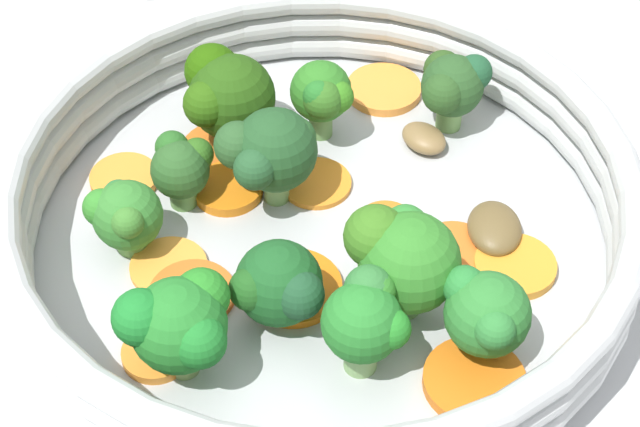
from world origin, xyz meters
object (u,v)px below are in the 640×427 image
Objects in this scene: carrot_slice_13 at (455,249)px; broccoli_floret_7 at (124,215)px; broccoli_floret_4 at (226,94)px; broccoli_floret_6 at (179,323)px; mushroom_piece_1 at (424,138)px; carrot_slice_0 at (124,179)px; carrot_slice_12 at (316,183)px; carrot_slice_2 at (262,160)px; broccoli_floret_9 at (366,317)px; carrot_slice_11 at (384,89)px; broccoli_floret_0 at (399,257)px; carrot_slice_6 at (169,267)px; carrot_slice_10 at (474,381)px; carrot_slice_1 at (222,152)px; carrot_slice_9 at (386,224)px; broccoli_floret_3 at (279,286)px; mushroom_piece_0 at (494,228)px; skillet at (320,247)px; carrot_slice_7 at (192,294)px; broccoli_floret_10 at (265,154)px; carrot_slice_3 at (515,266)px; broccoli_floret_2 at (323,95)px; broccoli_floret_1 at (181,165)px; carrot_slice_8 at (293,287)px; carrot_slice_4 at (156,353)px; broccoli_floret_5 at (486,314)px; carrot_slice_5 at (228,189)px; broccoli_floret_8 at (452,85)px.

broccoli_floret_7 is (0.10, 0.12, 0.02)m from carrot_slice_13.
broccoli_floret_6 is at bearing 135.73° from broccoli_floret_4.
carrot_slice_0 is at bearing 59.56° from mushroom_piece_1.
carrot_slice_0 is 0.10m from carrot_slice_12.
carrot_slice_2 is 0.97× the size of carrot_slice_13.
carrot_slice_12 is 0.75× the size of broccoli_floret_9.
carrot_slice_11 is 1.08× the size of broccoli_floret_7.
carrot_slice_13 is 0.05m from broccoli_floret_0.
carrot_slice_6 is 0.83× the size of carrot_slice_10.
carrot_slice_1 and carrot_slice_9 have the same top height.
carrot_slice_0 is 0.12m from broccoli_floret_3.
carrot_slice_9 is at bearing 41.62° from mushroom_piece_0.
carrot_slice_2 is at bearing 58.29° from mushroom_piece_1.
carrot_slice_10 is 0.18m from broccoli_floret_7.
skillet is 5.60× the size of broccoli_floret_6.
carrot_slice_10 is (-0.12, -0.06, 0.00)m from carrot_slice_7.
carrot_slice_3 is at bearing -151.14° from broccoli_floret_10.
broccoli_floret_3 is at bearing 121.21° from carrot_slice_11.
carrot_slice_0 and carrot_slice_2 have the same top height.
broccoli_floret_2 is (0.11, -0.05, -0.00)m from broccoli_floret_0.
broccoli_floret_3 reaches higher than mushroom_piece_1.
skillet is 8.00× the size of carrot_slice_12.
carrot_slice_1 is 0.04m from broccoli_floret_1.
carrot_slice_6 is at bearing 100.19° from carrot_slice_11.
broccoli_floret_3 reaches higher than carrot_slice_8.
carrot_slice_7 is at bearing 28.11° from carrot_slice_10.
carrot_slice_3 is 0.14m from carrot_slice_11.
carrot_slice_7 is at bearing -39.63° from broccoli_floret_6.
mushroom_piece_0 is (-0.05, -0.16, 0.00)m from carrot_slice_4.
broccoli_floret_5 is 0.05m from broccoli_floret_9.
carrot_slice_7 is at bearing 75.31° from carrot_slice_9.
broccoli_floret_7 is 1.10× the size of mushroom_piece_0.
carrot_slice_4 and carrot_slice_10 have the same top height.
broccoli_floret_5 is (-0.19, -0.06, 0.03)m from carrot_slice_0.
carrot_slice_5 is (-0.04, -0.04, 0.00)m from carrot_slice_0.
skillet is 0.08m from carrot_slice_1.
carrot_slice_7 is 0.89× the size of broccoli_floret_2.
carrot_slice_9 is 1.11× the size of mushroom_piece_1.
broccoli_floret_2 is (0.07, -0.08, 0.03)m from carrot_slice_8.
broccoli_floret_0 is at bearing 178.21° from skillet.
skillet is at bearing 138.56° from broccoli_floret_2.
broccoli_floret_10 is at bearing 5.43° from broccoli_floret_5.
broccoli_floret_2 reaches higher than carrot_slice_9.
carrot_slice_2 is at bearing -177.19° from broccoli_floret_4.
carrot_slice_7 is at bearing 55.73° from carrot_slice_3.
broccoli_floret_5 is 0.89× the size of broccoli_floret_6.
carrot_slice_0 is at bearing 72.36° from carrot_slice_1.
broccoli_floret_7 reaches higher than carrot_slice_4.
carrot_slice_2 is at bearing -33.62° from broccoli_floret_3.
broccoli_floret_8 is at bearing -108.16° from broccoli_floret_1.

